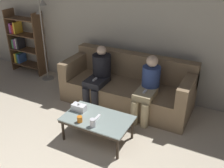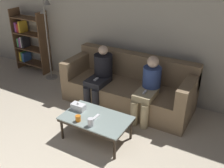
{
  "view_description": "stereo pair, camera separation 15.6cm",
  "coord_description": "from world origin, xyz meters",
  "px_view_note": "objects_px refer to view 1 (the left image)",
  "views": [
    {
      "loc": [
        1.71,
        -0.95,
        2.57
      ],
      "look_at": [
        0.0,
        2.37,
        0.68
      ],
      "focal_mm": 42.0,
      "sensor_mm": 36.0,
      "label": 1
    },
    {
      "loc": [
        1.85,
        -0.88,
        2.57
      ],
      "look_at": [
        0.0,
        2.37,
        0.68
      ],
      "focal_mm": 42.0,
      "sensor_mm": 36.0,
      "label": 2
    }
  ],
  "objects_px": {
    "cup_near_right": "(80,119)",
    "seated_person_left_end": "(99,74)",
    "game_remote": "(97,117)",
    "tissue_box": "(79,107)",
    "bookshelf": "(23,42)",
    "couch": "(127,87)",
    "seated_person_mid_left": "(148,86)",
    "standing_lamp": "(44,32)",
    "coffee_table": "(98,120)",
    "cup_near_left": "(93,123)"
  },
  "relations": [
    {
      "from": "tissue_box",
      "to": "coffee_table",
      "type": "bearing_deg",
      "value": -8.05
    },
    {
      "from": "seated_person_mid_left",
      "to": "standing_lamp",
      "type": "bearing_deg",
      "value": 171.06
    },
    {
      "from": "couch",
      "to": "cup_near_right",
      "type": "xyz_separation_m",
      "value": [
        -0.13,
        -1.39,
        0.1
      ]
    },
    {
      "from": "cup_near_right",
      "to": "seated_person_mid_left",
      "type": "distance_m",
      "value": 1.31
    },
    {
      "from": "cup_near_right",
      "to": "tissue_box",
      "type": "relative_size",
      "value": 0.41
    },
    {
      "from": "seated_person_left_end",
      "to": "seated_person_mid_left",
      "type": "relative_size",
      "value": 1.02
    },
    {
      "from": "cup_near_left",
      "to": "game_remote",
      "type": "bearing_deg",
      "value": 102.58
    },
    {
      "from": "coffee_table",
      "to": "seated_person_left_end",
      "type": "bearing_deg",
      "value": 118.33
    },
    {
      "from": "seated_person_mid_left",
      "to": "bookshelf",
      "type": "bearing_deg",
      "value": 170.73
    },
    {
      "from": "bookshelf",
      "to": "seated_person_left_end",
      "type": "distance_m",
      "value": 2.37
    },
    {
      "from": "bookshelf",
      "to": "seated_person_left_end",
      "type": "height_order",
      "value": "bookshelf"
    },
    {
      "from": "cup_near_right",
      "to": "game_remote",
      "type": "xyz_separation_m",
      "value": [
        0.18,
        0.2,
        -0.04
      ]
    },
    {
      "from": "couch",
      "to": "seated_person_left_end",
      "type": "height_order",
      "value": "seated_person_left_end"
    },
    {
      "from": "cup_near_left",
      "to": "seated_person_mid_left",
      "type": "distance_m",
      "value": 1.23
    },
    {
      "from": "couch",
      "to": "seated_person_mid_left",
      "type": "relative_size",
      "value": 2.2
    },
    {
      "from": "tissue_box",
      "to": "bookshelf",
      "type": "height_order",
      "value": "bookshelf"
    },
    {
      "from": "couch",
      "to": "cup_near_right",
      "type": "bearing_deg",
      "value": -95.15
    },
    {
      "from": "coffee_table",
      "to": "cup_near_left",
      "type": "relative_size",
      "value": 8.45
    },
    {
      "from": "couch",
      "to": "cup_near_left",
      "type": "height_order",
      "value": "couch"
    },
    {
      "from": "seated_person_left_end",
      "to": "seated_person_mid_left",
      "type": "height_order",
      "value": "seated_person_left_end"
    },
    {
      "from": "cup_near_left",
      "to": "tissue_box",
      "type": "height_order",
      "value": "tissue_box"
    },
    {
      "from": "game_remote",
      "to": "standing_lamp",
      "type": "bearing_deg",
      "value": 146.9
    },
    {
      "from": "tissue_box",
      "to": "bookshelf",
      "type": "relative_size",
      "value": 0.15
    },
    {
      "from": "coffee_table",
      "to": "game_remote",
      "type": "height_order",
      "value": "game_remote"
    },
    {
      "from": "tissue_box",
      "to": "standing_lamp",
      "type": "relative_size",
      "value": 0.13
    },
    {
      "from": "coffee_table",
      "to": "game_remote",
      "type": "bearing_deg",
      "value": -88.21
    },
    {
      "from": "tissue_box",
      "to": "bookshelf",
      "type": "xyz_separation_m",
      "value": [
        -2.48,
        1.43,
        0.27
      ]
    },
    {
      "from": "seated_person_left_end",
      "to": "game_remote",
      "type": "bearing_deg",
      "value": -61.67
    },
    {
      "from": "game_remote",
      "to": "seated_person_mid_left",
      "type": "distance_m",
      "value": 1.06
    },
    {
      "from": "bookshelf",
      "to": "seated_person_left_end",
      "type": "relative_size",
      "value": 1.31
    },
    {
      "from": "seated_person_left_end",
      "to": "seated_person_mid_left",
      "type": "xyz_separation_m",
      "value": [
        0.95,
        -0.02,
        -0.02
      ]
    },
    {
      "from": "tissue_box",
      "to": "game_remote",
      "type": "relative_size",
      "value": 1.47
    },
    {
      "from": "tissue_box",
      "to": "seated_person_left_end",
      "type": "height_order",
      "value": "seated_person_left_end"
    },
    {
      "from": "game_remote",
      "to": "tissue_box",
      "type": "bearing_deg",
      "value": 171.95
    },
    {
      "from": "couch",
      "to": "game_remote",
      "type": "distance_m",
      "value": 1.19
    },
    {
      "from": "couch",
      "to": "standing_lamp",
      "type": "bearing_deg",
      "value": 175.7
    },
    {
      "from": "cup_near_right",
      "to": "seated_person_left_end",
      "type": "bearing_deg",
      "value": 106.55
    },
    {
      "from": "game_remote",
      "to": "seated_person_mid_left",
      "type": "relative_size",
      "value": 0.14
    },
    {
      "from": "bookshelf",
      "to": "standing_lamp",
      "type": "relative_size",
      "value": 0.82
    },
    {
      "from": "tissue_box",
      "to": "bookshelf",
      "type": "distance_m",
      "value": 2.88
    },
    {
      "from": "bookshelf",
      "to": "couch",
      "type": "bearing_deg",
      "value": -5.99
    },
    {
      "from": "cup_near_left",
      "to": "bookshelf",
      "type": "xyz_separation_m",
      "value": [
        -2.88,
        1.69,
        0.26
      ]
    },
    {
      "from": "cup_near_left",
      "to": "seated_person_left_end",
      "type": "distance_m",
      "value": 1.32
    },
    {
      "from": "game_remote",
      "to": "bookshelf",
      "type": "relative_size",
      "value": 0.1
    },
    {
      "from": "cup_near_left",
      "to": "tissue_box",
      "type": "bearing_deg",
      "value": 147.11
    },
    {
      "from": "cup_near_right",
      "to": "game_remote",
      "type": "distance_m",
      "value": 0.27
    },
    {
      "from": "coffee_table",
      "to": "standing_lamp",
      "type": "bearing_deg",
      "value": 146.9
    },
    {
      "from": "coffee_table",
      "to": "seated_person_mid_left",
      "type": "bearing_deg",
      "value": 65.9
    },
    {
      "from": "bookshelf",
      "to": "cup_near_left",
      "type": "bearing_deg",
      "value": -30.42
    },
    {
      "from": "game_remote",
      "to": "bookshelf",
      "type": "bearing_deg",
      "value": 152.4
    }
  ]
}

